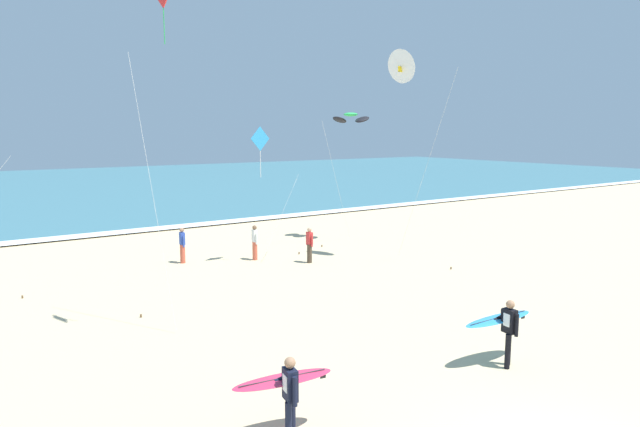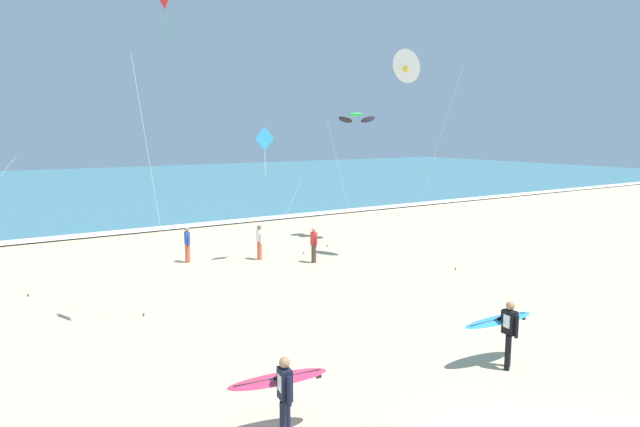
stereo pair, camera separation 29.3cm
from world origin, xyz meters
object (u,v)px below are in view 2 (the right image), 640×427
object	(u,v)px
surfer_trailing	(282,387)
bystander_white_top	(259,242)
kite_delta_ivory_close	(407,66)
bystander_red_top	(314,245)
kite_diamond_scarlet_mid	(163,6)
kite_arc_emerald_far	(356,118)
kite_diamond_cobalt_distant	(266,144)
bystander_blue_top	(187,244)
surfer_lead	(504,325)

from	to	relation	value
surfer_trailing	bystander_white_top	size ratio (longest dim) A/B	1.30
kite_delta_ivory_close	bystander_red_top	world-z (taller)	kite_delta_ivory_close
kite_diamond_scarlet_mid	kite_arc_emerald_far	distance (m)	15.49
surfer_trailing	kite_diamond_cobalt_distant	size ratio (longest dim) A/B	0.35
kite_delta_ivory_close	bystander_white_top	xyz separation A→B (m)	(-5.62, 3.40, -7.77)
kite_delta_ivory_close	bystander_red_top	xyz separation A→B (m)	(-3.86, 1.55, -7.77)
surfer_trailing	bystander_white_top	distance (m)	15.04
kite_arc_emerald_far	bystander_blue_top	bearing A→B (deg)	-178.42
kite_diamond_scarlet_mid	kite_diamond_cobalt_distant	xyz separation A→B (m)	(6.30, 6.31, -3.90)
kite_arc_emerald_far	surfer_lead	bearing A→B (deg)	-113.71
kite_delta_ivory_close	kite_arc_emerald_far	bearing A→B (deg)	79.52
bystander_white_top	kite_diamond_scarlet_mid	bearing A→B (deg)	-131.87
kite_diamond_scarlet_mid	kite_diamond_cobalt_distant	bearing A→B (deg)	45.05
kite_diamond_cobalt_distant	surfer_lead	bearing A→B (deg)	-91.04
bystander_red_top	kite_arc_emerald_far	bearing A→B (deg)	35.13
kite_delta_ivory_close	bystander_blue_top	distance (m)	12.46
kite_diamond_scarlet_mid	bystander_blue_top	world-z (taller)	kite_diamond_scarlet_mid
kite_delta_ivory_close	kite_diamond_scarlet_mid	bearing A→B (deg)	-163.41
surfer_lead	kite_diamond_cobalt_distant	distance (m)	13.72
bystander_white_top	bystander_red_top	xyz separation A→B (m)	(1.76, -1.85, 0.00)
kite_arc_emerald_far	bystander_blue_top	distance (m)	11.02
bystander_white_top	surfer_lead	bearing A→B (deg)	-90.58
bystander_red_top	bystander_blue_top	bearing A→B (deg)	146.59
bystander_blue_top	kite_diamond_scarlet_mid	bearing A→B (deg)	-111.80
surfer_lead	kite_arc_emerald_far	xyz separation A→B (m)	(6.66, 15.18, 5.42)
surfer_lead	bystander_blue_top	xyz separation A→B (m)	(-2.80, 14.92, -0.23)
kite_delta_ivory_close	bystander_blue_top	bearing A→B (deg)	151.50
surfer_lead	bystander_red_top	bearing A→B (deg)	80.89
surfer_lead	bystander_red_top	xyz separation A→B (m)	(1.90, 11.82, -0.23)
surfer_lead	kite_delta_ivory_close	bearing A→B (deg)	60.73
surfer_lead	kite_diamond_cobalt_distant	bearing A→B (deg)	88.96
kite_diamond_scarlet_mid	bystander_blue_top	distance (m)	12.10
kite_diamond_scarlet_mid	kite_delta_ivory_close	world-z (taller)	kite_diamond_scarlet_mid
kite_diamond_cobalt_distant	bystander_white_top	bearing A→B (deg)	99.16
surfer_lead	kite_delta_ivory_close	world-z (taller)	kite_delta_ivory_close
kite_delta_ivory_close	bystander_blue_top	size ratio (longest dim) A/B	5.88
kite_delta_ivory_close	bystander_white_top	size ratio (longest dim) A/B	5.88
kite_diamond_scarlet_mid	kite_arc_emerald_far	world-z (taller)	kite_diamond_scarlet_mid
surfer_lead	surfer_trailing	bearing A→B (deg)	179.52
kite_diamond_scarlet_mid	kite_delta_ivory_close	distance (m)	12.34
kite_delta_ivory_close	kite_diamond_cobalt_distant	bearing A→B (deg)	153.20
kite_diamond_cobalt_distant	bystander_white_top	size ratio (longest dim) A/B	3.77
kite_arc_emerald_far	bystander_red_top	world-z (taller)	kite_arc_emerald_far
bystander_blue_top	bystander_red_top	xyz separation A→B (m)	(4.69, -3.09, 0.00)
kite_diamond_scarlet_mid	surfer_trailing	bearing A→B (deg)	-91.49
kite_diamond_cobalt_distant	bystander_white_top	distance (m)	4.46
kite_arc_emerald_far	kite_diamond_cobalt_distant	distance (m)	6.88
surfer_trailing	bystander_blue_top	size ratio (longest dim) A/B	1.30
kite_diamond_scarlet_mid	bystander_red_top	size ratio (longest dim) A/B	6.36
bystander_blue_top	bystander_white_top	bearing A→B (deg)	-23.03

